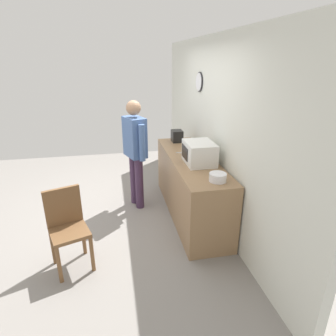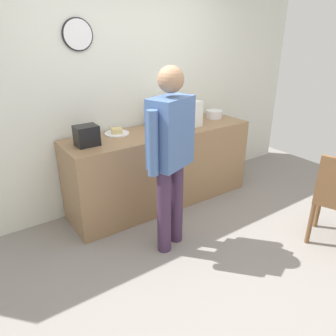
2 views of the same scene
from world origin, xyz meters
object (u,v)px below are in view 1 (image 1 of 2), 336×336
Objects in this scene: microwave at (199,153)px; salad_bowl at (218,177)px; sandwich_plate at (193,147)px; person_standing at (135,147)px; fork_utensil at (189,142)px; wooden_chair at (67,225)px; toaster at (177,136)px; spoon_utensil at (181,153)px.

microwave is 0.65m from salad_bowl.
sandwich_plate is 0.94m from person_standing.
sandwich_plate is 1.58× the size of fork_utensil.
toaster is at bearing 136.60° from wooden_chair.
toaster reaches higher than fork_utensil.
salad_bowl is 1.81m from wooden_chair.
toaster is 0.23× the size of wooden_chair.
spoon_utensil is (0.24, -0.24, -0.02)m from sandwich_plate.
salad_bowl is 1.22× the size of spoon_utensil.
person_standing reaches higher than microwave.
microwave is at bearing 2.78° from toaster.
fork_utensil is (-1.04, 0.14, -0.15)m from microwave.
wooden_chair is (1.30, -0.90, -0.48)m from person_standing.
person_standing is 1.65m from wooden_chair.
sandwich_plate is at bearing -4.27° from fork_utensil.
microwave is at bearing -176.78° from salad_bowl.
toaster is at bearing -177.06° from salad_bowl.
wooden_chair is at bearing -54.91° from spoon_utensil.
toaster is (-1.77, -0.09, 0.05)m from salad_bowl.
person_standing is 1.82× the size of wooden_chair.
sandwich_plate reaches higher than spoon_utensil.
spoon_utensil is at bearing -165.04° from microwave.
fork_utensil and spoon_utensil have the same top height.
sandwich_plate is 1.22× the size of toaster.
toaster is 2.48m from wooden_chair.
salad_bowl is (1.36, -0.08, 0.03)m from sandwich_plate.
sandwich_plate is 1.37m from salad_bowl.
person_standing is at bearing -58.87° from toaster.
microwave is 2.94× the size of fork_utensil.
wooden_chair is at bearing -48.07° from fork_utensil.
sandwich_plate is (-0.73, 0.11, -0.13)m from microwave.
wooden_chair is (1.36, -1.84, -0.41)m from sandwich_plate.
sandwich_plate is 1.30× the size of salad_bowl.
toaster is 0.90m from person_standing.
microwave is 1.91m from wooden_chair.
spoon_utensil is at bearing -171.61° from salad_bowl.
person_standing is (0.37, -0.96, 0.08)m from fork_utensil.
toaster is 0.66m from spoon_utensil.
fork_utensil is (-1.68, 0.10, -0.05)m from salad_bowl.
salad_bowl is 0.94× the size of toaster.
spoon_utensil is (-1.13, -0.17, -0.05)m from salad_bowl.
microwave is 2.27× the size of toaster.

